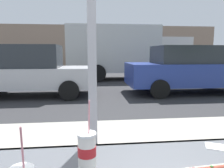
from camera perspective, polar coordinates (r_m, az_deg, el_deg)
ground_plane at (r=9.26m, az=-5.80°, el=-0.79°), size 60.00×60.00×0.00m
sidewalk_strip at (r=3.09m, az=-5.38°, el=-19.29°), size 16.00×2.80×0.10m
building_facade_far at (r=23.32m, az=-6.01°, el=10.28°), size 28.00×1.20×4.45m
soda_cup_right at (r=1.02m, az=-6.91°, el=-17.70°), size 0.09×0.09×0.33m
napkin_wrapper at (r=1.39m, az=26.91°, el=-15.15°), size 0.15×0.13×0.00m
parked_car_silver at (r=7.71m, az=-21.85°, el=3.39°), size 4.44×1.90×1.76m
parked_car_blue at (r=8.26m, az=20.33°, el=3.84°), size 4.61×2.04×1.75m
box_truck at (r=11.99m, az=3.61°, el=9.09°), size 6.77×2.44×2.95m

